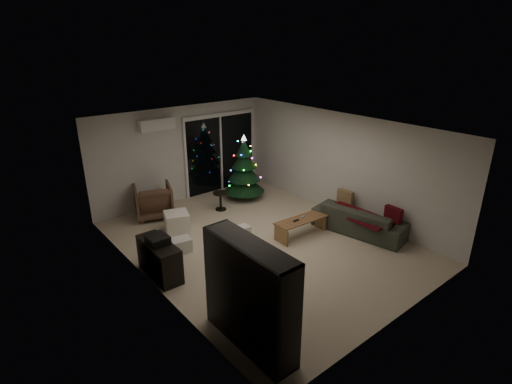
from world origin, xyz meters
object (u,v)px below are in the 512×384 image
media_cabinet (160,259)px  sofa (360,219)px  bookshelf (238,301)px  armchair (153,201)px  christmas_tree (244,167)px  coffee_table (301,227)px

media_cabinet → sofa: media_cabinet is taller
bookshelf → armchair: bookshelf is taller
sofa → bookshelf: bearing=94.3°
bookshelf → christmas_tree: (3.53, 4.45, 0.07)m
media_cabinet → christmas_tree: size_ratio=0.61×
media_cabinet → armchair: bearing=67.1°
bookshelf → christmas_tree: bearing=74.9°
media_cabinet → sofa: size_ratio=0.52×
sofa → christmas_tree: 3.40m
armchair → christmas_tree: 2.54m
bookshelf → armchair: 5.04m
bookshelf → sofa: bookshelf is taller
sofa → coffee_table: bearing=46.7°
bookshelf → armchair: (1.08, 4.90, -0.40)m
armchair → christmas_tree: size_ratio=0.50×
christmas_tree → armchair: bearing=169.6°
armchair → christmas_tree: christmas_tree is taller
sofa → coffee_table: (-1.15, 0.72, -0.11)m
media_cabinet → sofa: 4.47m
bookshelf → christmas_tree: size_ratio=0.92×
armchair → coffee_table: size_ratio=0.72×
coffee_table → christmas_tree: size_ratio=0.70×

